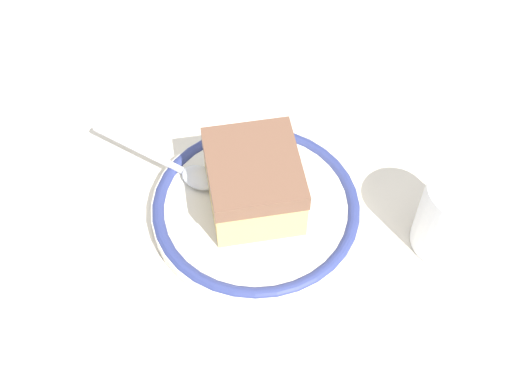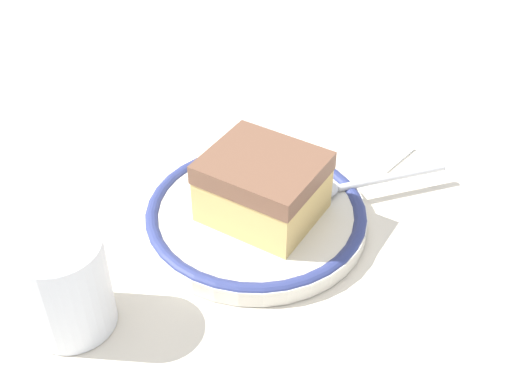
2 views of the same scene
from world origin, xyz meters
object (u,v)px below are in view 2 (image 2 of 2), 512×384
Objects in this scene: plate at (256,215)px; sugar_packet at (388,152)px; spoon at (342,186)px; cake_slice at (263,187)px; cup at (67,290)px.

plate is 3.69× the size of sugar_packet.
plate is 0.08m from spoon.
sugar_packet is at bearing 36.74° from cake_slice.
cup is 1.51× the size of sugar_packet.
cake_slice is 0.16m from sugar_packet.
cup reaches higher than cake_slice.
plate is at bearing -145.17° from sugar_packet.
cup is (-0.14, -0.10, 0.02)m from plate.
cake_slice is at bearing 34.06° from cup.
spoon is (0.07, 0.02, 0.01)m from plate.
cake_slice reaches higher than plate.
spoon is 2.73× the size of sugar_packet.
cake_slice is 0.08m from spoon.
plate is 0.03m from cake_slice.
sugar_packet is (0.13, 0.09, -0.04)m from cake_slice.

